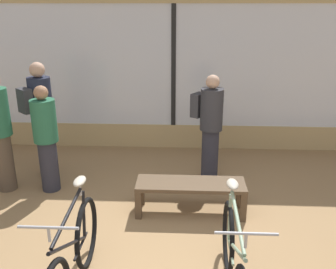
% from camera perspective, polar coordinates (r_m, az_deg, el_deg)
% --- Properties ---
extents(shop_back_wall, '(12.00, 0.08, 3.20)m').
position_cam_1_polar(shop_back_wall, '(6.75, 0.86, 11.19)').
color(shop_back_wall, tan).
rests_on(shop_back_wall, ground_plane).
extents(bicycle_left, '(0.46, 1.71, 1.05)m').
position_cam_1_polar(bicycle_left, '(3.69, -14.30, -18.06)').
color(bicycle_left, black).
rests_on(bicycle_left, ground_plane).
extents(bicycle_right, '(0.46, 1.72, 1.04)m').
position_cam_1_polar(bicycle_right, '(3.59, 10.01, -18.91)').
color(bicycle_right, black).
rests_on(bicycle_right, ground_plane).
extents(display_bench, '(1.40, 0.44, 0.43)m').
position_cam_1_polar(display_bench, '(4.88, 3.46, -8.11)').
color(display_bench, brown).
rests_on(display_bench, ground_plane).
extents(customer_by_window, '(0.56, 0.51, 1.63)m').
position_cam_1_polar(customer_by_window, '(5.69, 6.41, 1.59)').
color(customer_by_window, '#2D2D38').
rests_on(customer_by_window, ground_plane).
extents(customer_mid_floor, '(0.53, 0.55, 1.79)m').
position_cam_1_polar(customer_mid_floor, '(6.04, -18.74, 2.67)').
color(customer_mid_floor, '#424C6B').
rests_on(customer_mid_floor, ground_plane).
extents(customer_near_bench, '(0.46, 0.46, 1.56)m').
position_cam_1_polar(customer_near_bench, '(5.54, -18.09, -0.46)').
color(customer_near_bench, '#2D2D38').
rests_on(customer_near_bench, ground_plane).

